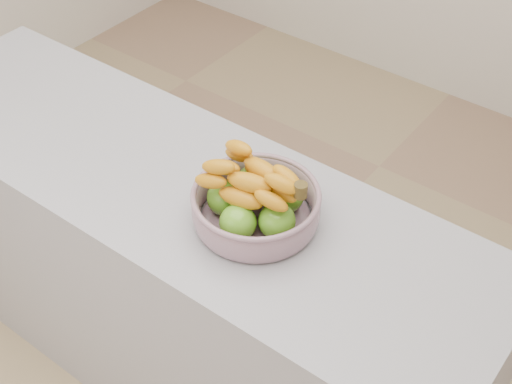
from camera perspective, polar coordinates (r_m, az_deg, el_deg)
ground at (r=2.75m, az=-3.20°, el=-11.21°), size 4.00×4.00×0.00m
counter at (r=2.33m, az=-6.09°, el=-7.01°), size 2.00×0.60×0.90m
fruit_bowl at (r=1.82m, az=-0.02°, el=-0.88°), size 0.33×0.33×0.19m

